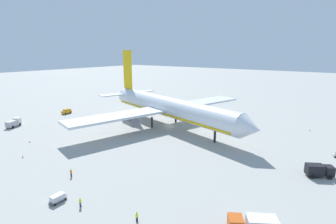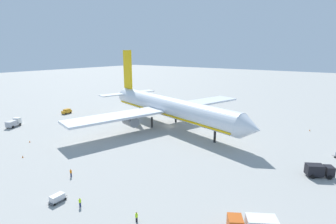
{
  "view_description": "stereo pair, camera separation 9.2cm",
  "coord_description": "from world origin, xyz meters",
  "px_view_note": "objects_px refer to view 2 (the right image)",
  "views": [
    {
      "loc": [
        51.96,
        -71.35,
        25.68
      ],
      "look_at": [
        -2.23,
        2.17,
        4.49
      ],
      "focal_mm": 28.2,
      "sensor_mm": 36.0,
      "label": 1
    },
    {
      "loc": [
        52.04,
        -71.3,
        25.68
      ],
      "look_at": [
        -2.23,
        2.17,
        4.49
      ],
      "focal_mm": 28.2,
      "sensor_mm": 36.0,
      "label": 2
    }
  ],
  "objects_px": {
    "service_truck_0": "(319,170)",
    "service_truck_1": "(14,123)",
    "baggage_cart_1": "(57,198)",
    "airliner": "(167,107)",
    "traffic_cone_1": "(310,130)",
    "ground_worker_3": "(80,202)",
    "traffic_cone_0": "(23,157)",
    "ground_worker_4": "(71,173)",
    "traffic_cone_2": "(30,141)",
    "ground_worker_0": "(137,217)",
    "service_van": "(67,111)"
  },
  "relations": [
    {
      "from": "airliner",
      "to": "traffic_cone_2",
      "type": "distance_m",
      "value": 43.72
    },
    {
      "from": "baggage_cart_1",
      "to": "traffic_cone_2",
      "type": "relative_size",
      "value": 6.24
    },
    {
      "from": "ground_worker_4",
      "to": "traffic_cone_1",
      "type": "distance_m",
      "value": 74.27
    },
    {
      "from": "airliner",
      "to": "ground_worker_4",
      "type": "xyz_separation_m",
      "value": [
        6.86,
        -42.98,
        -5.91
      ]
    },
    {
      "from": "service_truck_0",
      "to": "service_truck_1",
      "type": "distance_m",
      "value": 92.82
    },
    {
      "from": "service_truck_1",
      "to": "traffic_cone_0",
      "type": "xyz_separation_m",
      "value": [
        30.36,
        -11.42,
        -1.15
      ]
    },
    {
      "from": "service_truck_0",
      "to": "ground_worker_3",
      "type": "height_order",
      "value": "service_truck_0"
    },
    {
      "from": "ground_worker_0",
      "to": "traffic_cone_1",
      "type": "distance_m",
      "value": 69.83
    },
    {
      "from": "service_truck_0",
      "to": "ground_worker_3",
      "type": "xyz_separation_m",
      "value": [
        -30.72,
        -36.26,
        -0.66
      ]
    },
    {
      "from": "service_truck_1",
      "to": "baggage_cart_1",
      "type": "bearing_deg",
      "value": -17.34
    },
    {
      "from": "service_truck_1",
      "to": "service_van",
      "type": "xyz_separation_m",
      "value": [
        -2.81,
        22.32,
        -0.39
      ]
    },
    {
      "from": "airliner",
      "to": "ground_worker_0",
      "type": "bearing_deg",
      "value": -58.42
    },
    {
      "from": "service_truck_0",
      "to": "ground_worker_3",
      "type": "distance_m",
      "value": 47.53
    },
    {
      "from": "baggage_cart_1",
      "to": "ground_worker_4",
      "type": "distance_m",
      "value": 9.45
    },
    {
      "from": "baggage_cart_1",
      "to": "traffic_cone_2",
      "type": "distance_m",
      "value": 36.91
    },
    {
      "from": "traffic_cone_2",
      "to": "ground_worker_3",
      "type": "bearing_deg",
      "value": -15.68
    },
    {
      "from": "service_truck_0",
      "to": "traffic_cone_2",
      "type": "xyz_separation_m",
      "value": [
        -69.95,
        -25.25,
        -1.21
      ]
    },
    {
      "from": "ground_worker_0",
      "to": "ground_worker_4",
      "type": "height_order",
      "value": "ground_worker_4"
    },
    {
      "from": "traffic_cone_2",
      "to": "traffic_cone_1",
      "type": "bearing_deg",
      "value": 43.72
    },
    {
      "from": "ground_worker_3",
      "to": "traffic_cone_0",
      "type": "bearing_deg",
      "value": 171.43
    },
    {
      "from": "service_van",
      "to": "ground_worker_4",
      "type": "xyz_separation_m",
      "value": [
        51.78,
        -32.64,
        -0.16
      ]
    },
    {
      "from": "ground_worker_0",
      "to": "baggage_cart_1",
      "type": "bearing_deg",
      "value": -164.56
    },
    {
      "from": "service_van",
      "to": "ground_worker_0",
      "type": "distance_m",
      "value": 81.24
    },
    {
      "from": "airliner",
      "to": "ground_worker_3",
      "type": "relative_size",
      "value": 43.23
    },
    {
      "from": "service_truck_1",
      "to": "traffic_cone_0",
      "type": "bearing_deg",
      "value": -20.61
    },
    {
      "from": "ground_worker_3",
      "to": "service_van",
      "type": "bearing_deg",
      "value": 148.64
    },
    {
      "from": "ground_worker_0",
      "to": "traffic_cone_2",
      "type": "xyz_separation_m",
      "value": [
        -49.67,
        8.32,
        -0.57
      ]
    },
    {
      "from": "baggage_cart_1",
      "to": "ground_worker_0",
      "type": "xyz_separation_m",
      "value": [
        14.92,
        4.12,
        0.1
      ]
    },
    {
      "from": "service_truck_1",
      "to": "traffic_cone_2",
      "type": "bearing_deg",
      "value": -13.23
    },
    {
      "from": "traffic_cone_2",
      "to": "service_truck_0",
      "type": "bearing_deg",
      "value": 19.85
    },
    {
      "from": "airliner",
      "to": "traffic_cone_1",
      "type": "relative_size",
      "value": 128.59
    },
    {
      "from": "traffic_cone_2",
      "to": "traffic_cone_0",
      "type": "bearing_deg",
      "value": -33.96
    },
    {
      "from": "service_truck_0",
      "to": "service_truck_1",
      "type": "height_order",
      "value": "service_truck_1"
    },
    {
      "from": "traffic_cone_0",
      "to": "traffic_cone_1",
      "type": "xyz_separation_m",
      "value": [
        53.23,
        66.8,
        0.0
      ]
    },
    {
      "from": "ground_worker_4",
      "to": "ground_worker_0",
      "type": "bearing_deg",
      "value": -7.6
    },
    {
      "from": "traffic_cone_0",
      "to": "service_van",
      "type": "bearing_deg",
      "value": 134.51
    },
    {
      "from": "service_van",
      "to": "traffic_cone_1",
      "type": "bearing_deg",
      "value": 20.94
    },
    {
      "from": "traffic_cone_1",
      "to": "airliner",
      "type": "bearing_deg",
      "value": -151.29
    },
    {
      "from": "ground_worker_3",
      "to": "traffic_cone_0",
      "type": "distance_m",
      "value": 29.81
    },
    {
      "from": "ground_worker_3",
      "to": "traffic_cone_0",
      "type": "xyz_separation_m",
      "value": [
        -29.47,
        4.44,
        -0.55
      ]
    },
    {
      "from": "baggage_cart_1",
      "to": "traffic_cone_0",
      "type": "distance_m",
      "value": 25.68
    },
    {
      "from": "service_truck_0",
      "to": "ground_worker_3",
      "type": "relative_size",
      "value": 3.46
    },
    {
      "from": "ground_worker_4",
      "to": "traffic_cone_2",
      "type": "height_order",
      "value": "ground_worker_4"
    },
    {
      "from": "service_van",
      "to": "baggage_cart_1",
      "type": "distance_m",
      "value": 70.37
    },
    {
      "from": "airliner",
      "to": "traffic_cone_2",
      "type": "height_order",
      "value": "airliner"
    },
    {
      "from": "service_truck_0",
      "to": "baggage_cart_1",
      "type": "xyz_separation_m",
      "value": [
        -35.2,
        -37.69,
        -0.74
      ]
    },
    {
      "from": "airliner",
      "to": "service_van",
      "type": "distance_m",
      "value": 46.45
    },
    {
      "from": "ground_worker_0",
      "to": "ground_worker_4",
      "type": "xyz_separation_m",
      "value": [
        -21.3,
        2.84,
        0.03
      ]
    },
    {
      "from": "service_truck_1",
      "to": "ground_worker_0",
      "type": "relative_size",
      "value": 3.54
    },
    {
      "from": "baggage_cart_1",
      "to": "traffic_cone_1",
      "type": "xyz_separation_m",
      "value": [
        28.24,
        72.67,
        -0.46
      ]
    }
  ]
}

